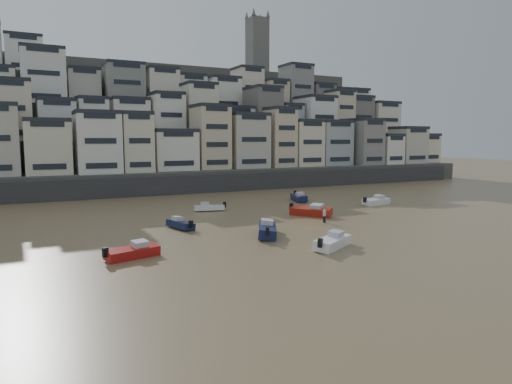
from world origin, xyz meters
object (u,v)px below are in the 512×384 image
boat_c (267,228)px  person_pink (324,216)px  boat_f (180,223)px  boat_e (311,210)px  boat_a (333,240)px  boat_j (132,250)px  boat_g (376,200)px  boat_i (299,196)px  boat_h (209,206)px

boat_c → person_pink: (10.10, 3.69, 0.01)m
boat_c → boat_f: bearing=69.0°
person_pink → boat_e: bearing=75.4°
boat_a → boat_f: size_ratio=1.21×
boat_j → person_pink: person_pink is taller
boat_a → person_pink: 13.42m
boat_g → boat_a: size_ratio=0.97×
boat_j → boat_i: 41.03m
boat_c → boat_a: 8.22m
boat_c → boat_g: (26.51, 12.71, -0.10)m
boat_j → boat_a: size_ratio=0.91×
boat_i → person_pink: person_pink is taller
boat_c → boat_i: (17.88, 21.90, -0.06)m
boat_a → boat_c: bearing=81.6°
boat_c → person_pink: bearing=-42.1°
boat_e → boat_h: boat_e is taller
boat_e → boat_h: bearing=-167.8°
boat_i → boat_f: 28.52m
boat_c → boat_g: bearing=-36.5°
boat_i → person_pink: 19.80m
boat_j → boat_e: boat_e is taller
boat_h → person_pink: 17.94m
boat_i → boat_a: 33.13m
boat_g → boat_c: bearing=-162.5°
boat_c → boat_e: boat_c is taller
boat_j → boat_h: bearing=39.0°
boat_a → person_pink: person_pink is taller
boat_c → boat_j: boat_c is taller
boat_a → boat_i: bearing=33.8°
boat_g → boat_a: 31.15m
boat_i → boat_e: 14.80m
boat_g → boat_j: size_ratio=1.06×
boat_c → boat_h: bearing=25.8°
boat_g → boat_e: (-15.12, -4.11, 0.09)m
boat_a → boat_h: (-2.24, 26.63, -0.13)m
boat_e → boat_h: 14.88m
boat_h → boat_g: bearing=-178.5°
boat_f → person_pink: (17.19, -4.42, 0.23)m
boat_g → boat_j: boat_g is taller
boat_i → boat_f: size_ratio=1.24×
boat_h → person_pink: (9.40, -15.28, 0.22)m
boat_i → boat_e: boat_e is taller
boat_j → boat_f: 13.40m
boat_j → boat_f: (7.80, 10.90, -0.07)m
boat_i → boat_f: (-24.97, -13.80, -0.16)m
boat_a → boat_e: bearing=33.1°
boat_g → boat_e: size_ratio=0.89×
boat_g → person_pink: bearing=-159.3°
boat_h → boat_i: bearing=-155.2°
boat_e → boat_f: 18.48m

